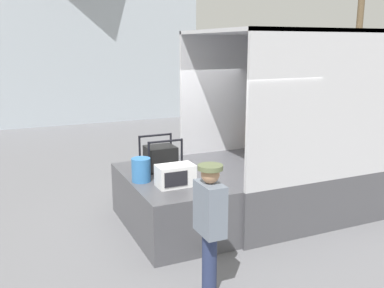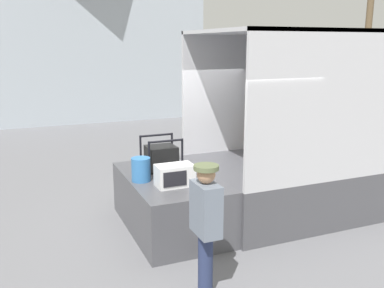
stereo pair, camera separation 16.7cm
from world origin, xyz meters
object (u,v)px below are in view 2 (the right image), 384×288
box_truck (365,147)px  microwave (175,175)px  utility_pole (370,11)px  orange_bucket (141,169)px  worker_person (206,217)px  portable_generator (162,157)px

box_truck → microwave: size_ratio=10.29×
microwave → utility_pole: utility_pole is taller
orange_bucket → worker_person: bearing=-83.2°
box_truck → orange_bucket: size_ratio=15.60×
worker_person → utility_pole: bearing=40.0°
portable_generator → worker_person: size_ratio=0.37×
portable_generator → box_truck: bearing=-5.7°
box_truck → microwave: 4.19m
worker_person → microwave: bearing=83.6°
microwave → orange_bucket: orange_bucket is taller
box_truck → microwave: box_truck is taller
box_truck → portable_generator: 4.08m
box_truck → utility_pole: utility_pole is taller
utility_pole → orange_bucket: bearing=-146.1°
orange_bucket → utility_pole: 15.46m
portable_generator → worker_person: (-0.27, -2.39, -0.11)m
microwave → worker_person: worker_person is taller
box_truck → worker_person: box_truck is taller
microwave → orange_bucket: size_ratio=1.52×
box_truck → microwave: bearing=-173.3°
microwave → utility_pole: (12.15, 8.85, 3.28)m
portable_generator → utility_pole: utility_pole is taller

